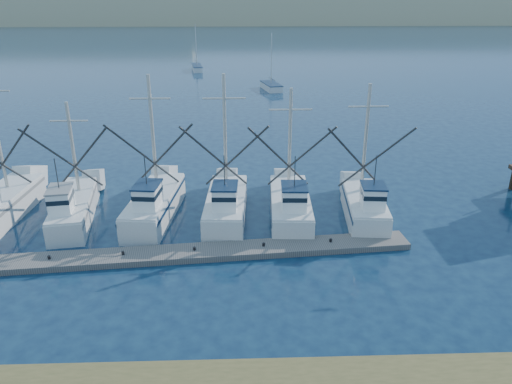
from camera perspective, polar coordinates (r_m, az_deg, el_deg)
ground at (r=24.36m, az=3.60°, el=-13.66°), size 500.00×500.00×0.00m
floating_dock at (r=29.06m, az=-9.01°, el=-7.01°), size 27.24×4.25×0.36m
dune_ridge at (r=229.76m, az=-1.60°, el=20.16°), size 360.00×60.00×10.00m
trawler_fleet at (r=33.09m, az=-9.04°, el=-1.59°), size 26.89×8.60×9.89m
sailboat_near at (r=75.87m, az=1.75°, el=11.96°), size 3.16×5.76×8.10m
sailboat_far at (r=94.56m, az=-6.77°, el=13.92°), size 2.42×6.21×8.10m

